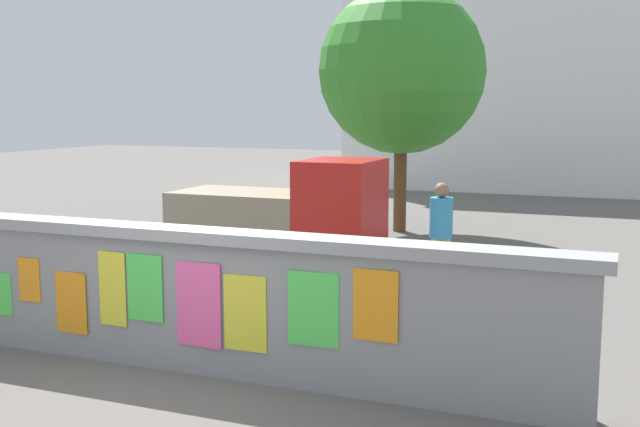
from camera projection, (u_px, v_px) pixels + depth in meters
name	position (u px, v px, depth m)	size (l,w,h in m)	color
ground	(403.00, 243.00, 15.40)	(60.00, 60.00, 0.00)	#605B56
poster_wall	(193.00, 298.00, 7.94)	(8.12, 0.42, 1.49)	gray
auto_rickshaw_truck	(287.00, 213.00, 13.20)	(3.61, 1.51, 1.85)	black
motorcycle	(262.00, 282.00, 10.01)	(1.90, 0.56, 0.87)	black
bicycle_near	(407.00, 310.00, 9.00)	(1.70, 0.44, 0.95)	black
person_walking	(441.00, 225.00, 11.34)	(0.47, 0.47, 1.62)	yellow
tree_roadside	(402.00, 71.00, 16.42)	(3.58, 3.58, 5.28)	brown
building_background	(522.00, 80.00, 26.16)	(11.16, 6.26, 7.15)	white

